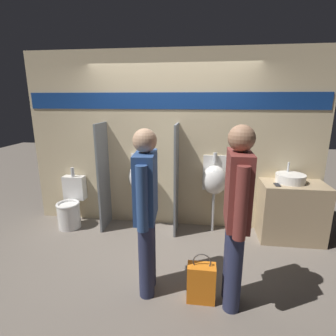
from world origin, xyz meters
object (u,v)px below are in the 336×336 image
(sink_basin, at_px, (290,178))
(urinal_far, at_px, (214,180))
(cell_phone, at_px, (277,185))
(person_with_lanyard, at_px, (236,212))
(urinal_near_counter, at_px, (140,177))
(toilet, at_px, (71,206))
(shopping_bag, at_px, (201,283))
(person_in_vest, at_px, (146,207))

(sink_basin, bearing_deg, urinal_far, 176.79)
(cell_phone, relative_size, person_with_lanyard, 0.08)
(sink_basin, distance_m, person_with_lanyard, 1.72)
(urinal_near_counter, xyz_separation_m, toilet, (-1.13, -0.13, -0.50))
(cell_phone, distance_m, urinal_far, 0.87)
(sink_basin, xyz_separation_m, urinal_near_counter, (-2.18, 0.06, -0.08))
(cell_phone, bearing_deg, shopping_bag, -127.52)
(person_with_lanyard, bearing_deg, shopping_bag, 93.08)
(urinal_near_counter, xyz_separation_m, person_with_lanyard, (1.26, -1.51, 0.16))
(urinal_near_counter, relative_size, shopping_bag, 2.28)
(shopping_bag, bearing_deg, person_in_vest, 171.13)
(toilet, height_order, shopping_bag, toilet)
(urinal_near_counter, xyz_separation_m, shopping_bag, (0.97, -1.52, -0.62))
(urinal_far, bearing_deg, person_in_vest, -116.94)
(sink_basin, distance_m, toilet, 3.37)
(person_in_vest, xyz_separation_m, shopping_bag, (0.57, -0.09, -0.75))
(urinal_near_counter, height_order, toilet, urinal_near_counter)
(sink_basin, xyz_separation_m, person_with_lanyard, (-0.92, -1.45, 0.08))
(cell_phone, distance_m, urinal_near_counter, 1.98)
(toilet, bearing_deg, shopping_bag, -33.62)
(person_in_vest, xyz_separation_m, person_with_lanyard, (0.86, -0.08, 0.03))
(cell_phone, bearing_deg, urinal_near_counter, 173.77)
(sink_basin, bearing_deg, shopping_bag, -129.76)
(urinal_near_counter, distance_m, shopping_bag, 1.91)
(urinal_far, relative_size, person_in_vest, 0.70)
(sink_basin, relative_size, shopping_bag, 0.75)
(shopping_bag, bearing_deg, cell_phone, 52.48)
(urinal_far, distance_m, shopping_bag, 1.65)
(person_in_vest, bearing_deg, person_with_lanyard, -99.55)
(sink_basin, height_order, urinal_far, urinal_far)
(cell_phone, height_order, person_with_lanyard, person_with_lanyard)
(urinal_near_counter, bearing_deg, person_in_vest, -74.36)
(sink_basin, bearing_deg, toilet, -178.82)
(urinal_far, distance_m, person_in_vest, 1.61)
(urinal_far, bearing_deg, urinal_near_counter, 180.00)
(sink_basin, relative_size, urinal_near_counter, 0.33)
(sink_basin, height_order, shopping_bag, sink_basin)
(person_in_vest, bearing_deg, toilet, 45.02)
(sink_basin, relative_size, person_with_lanyard, 0.23)
(urinal_far, relative_size, toilet, 1.31)
(urinal_near_counter, bearing_deg, person_with_lanyard, -50.08)
(sink_basin, distance_m, cell_phone, 0.27)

